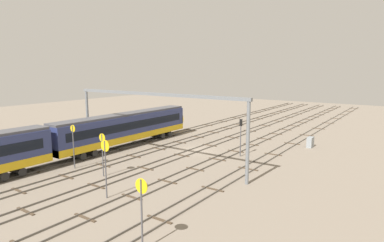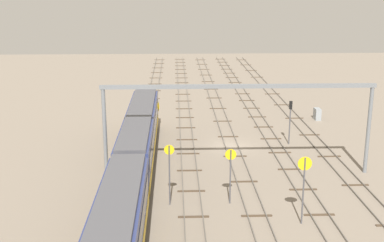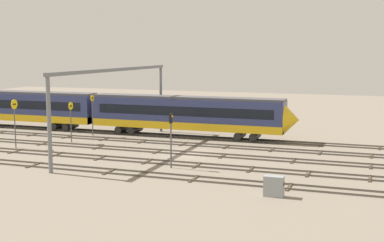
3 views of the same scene
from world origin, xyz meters
name	(u,v)px [view 2 (image 2 of 3)]	position (x,y,z in m)	size (l,w,h in m)	color
ground_plane	(231,146)	(0.00, 0.00, 0.00)	(155.94, 155.94, 0.00)	gray
track_near_foreground	(319,145)	(0.00, -9.78, 0.07)	(139.94, 2.40, 0.16)	#59544C
track_second_near	(275,145)	(0.00, -4.89, 0.07)	(139.94, 2.40, 0.16)	#59544C
track_middle	(231,146)	(0.00, 0.00, 0.07)	(139.94, 2.40, 0.16)	#59544C
track_second_far	(187,146)	(0.00, 4.89, 0.07)	(139.94, 2.40, 0.16)	#59544C
track_with_train	(143,147)	(0.00, 9.78, 0.07)	(139.94, 2.40, 0.16)	#59544C
overhead_gantry	(239,104)	(-8.47, 0.44, 6.81)	(0.40, 25.06, 8.61)	slate
speed_sign_near_foreground	(230,168)	(-15.01, 1.82, 3.03)	(0.14, 0.89, 4.65)	#4C4C51
speed_sign_mid_trackside	(304,180)	(-18.82, -3.14, 3.51)	(0.14, 1.04, 5.27)	#4C4C51
speed_sign_distant_end	(169,167)	(-15.08, 6.72, 3.20)	(0.14, 0.81, 5.08)	#4C4C51
signal_light_trackside_approach	(290,116)	(0.59, -6.53, 3.21)	(0.31, 0.32, 4.94)	#4C4C51
relay_cabinet	(317,114)	(11.00, -12.64, 0.75)	(1.45, 0.72, 1.50)	gray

